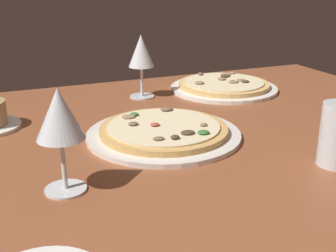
{
  "coord_description": "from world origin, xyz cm",
  "views": [
    {
      "loc": [
        -32.25,
        -75.75,
        37.02
      ],
      "look_at": [
        0.21,
        1.87,
        7.0
      ],
      "focal_mm": 46.44,
      "sensor_mm": 36.0,
      "label": 1
    }
  ],
  "objects_px": {
    "pizza_side": "(224,86)",
    "wine_glass_near": "(60,118)",
    "wine_glass_far": "(141,53)",
    "pizza_main": "(165,131)"
  },
  "relations": [
    {
      "from": "wine_glass_far",
      "to": "wine_glass_near",
      "type": "distance_m",
      "value": 0.55
    },
    {
      "from": "pizza_side",
      "to": "wine_glass_near",
      "type": "height_order",
      "value": "wine_glass_near"
    },
    {
      "from": "wine_glass_far",
      "to": "wine_glass_near",
      "type": "bearing_deg",
      "value": -122.14
    },
    {
      "from": "pizza_main",
      "to": "wine_glass_far",
      "type": "height_order",
      "value": "wine_glass_far"
    },
    {
      "from": "pizza_side",
      "to": "wine_glass_far",
      "type": "bearing_deg",
      "value": 175.38
    },
    {
      "from": "wine_glass_far",
      "to": "pizza_main",
      "type": "bearing_deg",
      "value": -100.4
    },
    {
      "from": "wine_glass_near",
      "to": "wine_glass_far",
      "type": "bearing_deg",
      "value": 57.86
    },
    {
      "from": "pizza_side",
      "to": "wine_glass_far",
      "type": "height_order",
      "value": "wine_glass_far"
    },
    {
      "from": "pizza_side",
      "to": "wine_glass_far",
      "type": "relative_size",
      "value": 1.81
    },
    {
      "from": "pizza_side",
      "to": "wine_glass_far",
      "type": "xyz_separation_m",
      "value": [
        -0.25,
        0.02,
        0.11
      ]
    }
  ]
}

